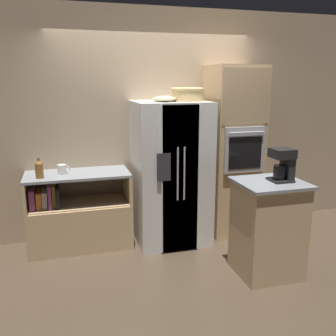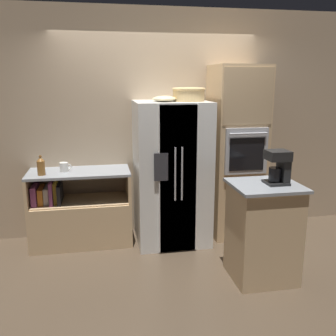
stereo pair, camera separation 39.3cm
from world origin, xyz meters
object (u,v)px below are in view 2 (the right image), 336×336
(wall_oven, at_px, (236,152))
(coffee_maker, at_px, (279,166))
(bottle_tall, at_px, (41,166))
(fruit_bowl, at_px, (164,99))
(refrigerator, at_px, (172,173))
(mug, at_px, (64,167))
(wicker_basket, at_px, (189,94))

(wall_oven, bearing_deg, coffee_maker, -90.49)
(bottle_tall, height_order, coffee_maker, coffee_maker)
(fruit_bowl, bearing_deg, refrigerator, 36.36)
(mug, distance_m, coffee_maker, 2.41)
(refrigerator, xyz_separation_m, fruit_bowl, (-0.10, -0.07, 0.89))
(wall_oven, distance_m, mug, 2.09)
(wall_oven, relative_size, bottle_tall, 9.44)
(mug, bearing_deg, bottle_tall, -152.81)
(refrigerator, distance_m, fruit_bowl, 0.89)
(wall_oven, distance_m, coffee_maker, 1.16)
(wicker_basket, bearing_deg, mug, 173.97)
(wicker_basket, bearing_deg, refrigerator, 169.18)
(coffee_maker, bearing_deg, refrigerator, 127.19)
(mug, bearing_deg, refrigerator, -5.29)
(fruit_bowl, height_order, mug, fruit_bowl)
(mug, bearing_deg, coffee_maker, -30.06)
(bottle_tall, relative_size, mug, 1.63)
(bottle_tall, bearing_deg, refrigerator, 0.28)
(bottle_tall, distance_m, coffee_maker, 2.56)
(wicker_basket, height_order, bottle_tall, wicker_basket)
(wicker_basket, height_order, coffee_maker, wicker_basket)
(wicker_basket, distance_m, mug, 1.68)
(coffee_maker, bearing_deg, wicker_basket, 121.10)
(coffee_maker, bearing_deg, wall_oven, 89.51)
(mug, bearing_deg, fruit_bowl, -9.33)
(mug, bearing_deg, wicker_basket, -6.03)
(wicker_basket, bearing_deg, fruit_bowl, -172.77)
(fruit_bowl, distance_m, mug, 1.41)
(fruit_bowl, relative_size, coffee_maker, 0.82)
(fruit_bowl, bearing_deg, mug, 170.67)
(wicker_basket, xyz_separation_m, bottle_tall, (-1.69, 0.03, -0.78))
(refrigerator, relative_size, mug, 12.37)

